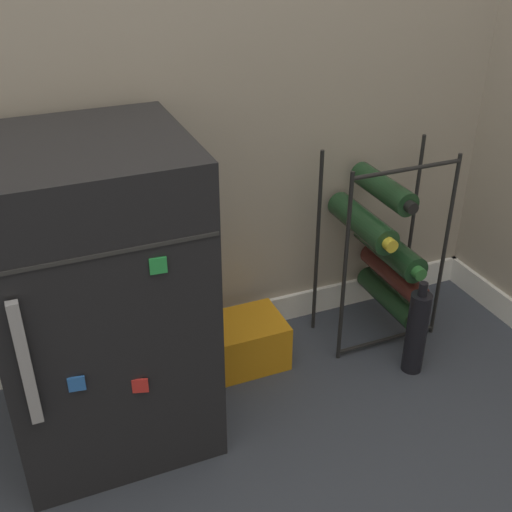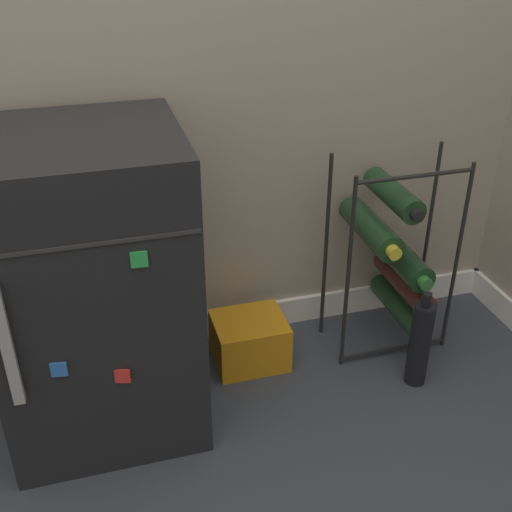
{
  "view_description": "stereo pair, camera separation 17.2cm",
  "coord_description": "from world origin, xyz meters",
  "px_view_note": "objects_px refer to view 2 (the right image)",
  "views": [
    {
      "loc": [
        -0.52,
        -0.89,
        1.25
      ],
      "look_at": [
        0.06,
        0.5,
        0.4
      ],
      "focal_mm": 45.0,
      "sensor_mm": 36.0,
      "label": 1
    },
    {
      "loc": [
        -0.35,
        -0.95,
        1.25
      ],
      "look_at": [
        0.06,
        0.5,
        0.4
      ],
      "focal_mm": 45.0,
      "sensor_mm": 36.0,
      "label": 2
    }
  ],
  "objects_px": {
    "mini_fridge": "(94,288)",
    "soda_box": "(250,341)",
    "wine_rack": "(393,256)",
    "loose_bottle_floor": "(420,343)"
  },
  "relations": [
    {
      "from": "mini_fridge",
      "to": "soda_box",
      "type": "height_order",
      "value": "mini_fridge"
    },
    {
      "from": "mini_fridge",
      "to": "soda_box",
      "type": "distance_m",
      "value": 0.54
    },
    {
      "from": "wine_rack",
      "to": "loose_bottle_floor",
      "type": "height_order",
      "value": "wine_rack"
    },
    {
      "from": "wine_rack",
      "to": "loose_bottle_floor",
      "type": "bearing_deg",
      "value": -90.87
    },
    {
      "from": "wine_rack",
      "to": "loose_bottle_floor",
      "type": "distance_m",
      "value": 0.27
    },
    {
      "from": "wine_rack",
      "to": "loose_bottle_floor",
      "type": "relative_size",
      "value": 2.02
    },
    {
      "from": "loose_bottle_floor",
      "to": "wine_rack",
      "type": "bearing_deg",
      "value": 89.13
    },
    {
      "from": "wine_rack",
      "to": "soda_box",
      "type": "height_order",
      "value": "wine_rack"
    },
    {
      "from": "wine_rack",
      "to": "soda_box",
      "type": "xyz_separation_m",
      "value": [
        -0.44,
        0.01,
        -0.23
      ]
    },
    {
      "from": "mini_fridge",
      "to": "soda_box",
      "type": "relative_size",
      "value": 3.72
    }
  ]
}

